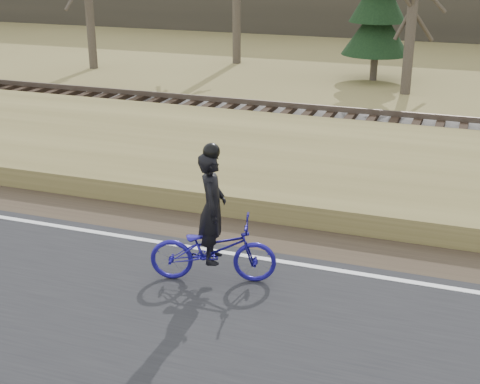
% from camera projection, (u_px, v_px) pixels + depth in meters
% --- Properties ---
extents(ground, '(120.00, 120.00, 0.00)m').
position_uv_depth(ground, '(478.00, 303.00, 10.07)').
color(ground, olive).
rests_on(ground, ground).
extents(edge_line, '(120.00, 0.12, 0.01)m').
position_uv_depth(edge_line, '(479.00, 293.00, 10.22)').
color(edge_line, silver).
rests_on(edge_line, road).
extents(shoulder, '(120.00, 1.60, 0.04)m').
position_uv_depth(shoulder, '(480.00, 267.00, 11.12)').
color(shoulder, '#473A2B').
rests_on(shoulder, ground).
extents(cyclist, '(2.10, 1.21, 2.26)m').
position_uv_depth(cyclist, '(213.00, 239.00, 10.39)').
color(cyclist, navy).
rests_on(cyclist, road).
extents(bare_tree_near_left, '(0.36, 0.36, 6.28)m').
position_uv_depth(bare_tree_near_left, '(413.00, 2.00, 22.61)').
color(bare_tree_near_left, brown).
rests_on(bare_tree_near_left, ground).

